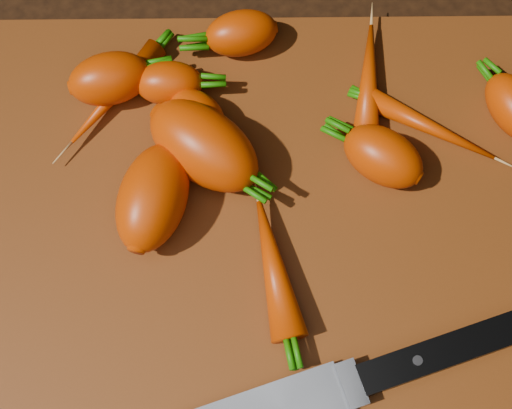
{
  "coord_description": "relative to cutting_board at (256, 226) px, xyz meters",
  "views": [
    {
      "loc": [
        -0.0,
        -0.19,
        0.57
      ],
      "look_at": [
        0.0,
        0.01,
        0.03
      ],
      "focal_mm": 50.0,
      "sensor_mm": 36.0,
      "label": 1
    }
  ],
  "objects": [
    {
      "name": "carrot_0",
      "position": [
        -0.12,
        0.12,
        0.03
      ],
      "size": [
        0.08,
        0.06,
        0.04
      ],
      "primitive_type": "ellipsoid",
      "rotation": [
        0.0,
        0.0,
        0.26
      ],
      "color": "#C53703",
      "rests_on": "cutting_board"
    },
    {
      "name": "carrot_1",
      "position": [
        -0.05,
        0.09,
        0.02
      ],
      "size": [
        0.06,
        0.06,
        0.04
      ],
      "primitive_type": "ellipsoid",
      "rotation": [
        0.0,
        0.0,
        2.45
      ],
      "color": "#C53703",
      "rests_on": "cutting_board"
    },
    {
      "name": "carrot_7",
      "position": [
        0.1,
        0.13,
        0.02
      ],
      "size": [
        0.04,
        0.12,
        0.02
      ],
      "primitive_type": "ellipsoid",
      "rotation": [
        0.0,
        0.0,
        1.46
      ],
      "color": "#C53703",
      "rests_on": "cutting_board"
    },
    {
      "name": "ground",
      "position": [
        0.0,
        0.0,
        -0.01
      ],
      "size": [
        2.0,
        2.0,
        0.01
      ],
      "primitive_type": "cube",
      "color": "black"
    },
    {
      "name": "carrot_10",
      "position": [
        0.1,
        0.05,
        0.03
      ],
      "size": [
        0.08,
        0.08,
        0.04
      ],
      "primitive_type": "ellipsoid",
      "rotation": [
        0.0,
        0.0,
        2.53
      ],
      "color": "#C53703",
      "rests_on": "cutting_board"
    },
    {
      "name": "carrot_9",
      "position": [
        0.01,
        -0.04,
        0.02
      ],
      "size": [
        0.05,
        0.12,
        0.03
      ],
      "primitive_type": "ellipsoid",
      "rotation": [
        0.0,
        0.0,
        1.77
      ],
      "color": "#C53703",
      "rests_on": "cutting_board"
    },
    {
      "name": "carrot_5",
      "position": [
        -0.07,
        0.12,
        0.02
      ],
      "size": [
        0.06,
        0.04,
        0.04
      ],
      "primitive_type": "ellipsoid",
      "rotation": [
        0.0,
        0.0,
        0.02
      ],
      "color": "#C53703",
      "rests_on": "cutting_board"
    },
    {
      "name": "carrot_11",
      "position": [
        -0.12,
        0.12,
        0.02
      ],
      "size": [
        0.08,
        0.1,
        0.02
      ],
      "primitive_type": "ellipsoid",
      "rotation": [
        0.0,
        0.0,
        4.08
      ],
      "color": "#C53703",
      "rests_on": "cutting_board"
    },
    {
      "name": "carrot_3",
      "position": [
        -0.08,
        0.01,
        0.03
      ],
      "size": [
        0.08,
        0.1,
        0.05
      ],
      "primitive_type": "ellipsoid",
      "rotation": [
        0.0,
        0.0,
        1.32
      ],
      "color": "#C53703",
      "rests_on": "cutting_board"
    },
    {
      "name": "carrot_8",
      "position": [
        0.15,
        0.08,
        0.02
      ],
      "size": [
        0.11,
        0.07,
        0.02
      ],
      "primitive_type": "ellipsoid",
      "rotation": [
        0.0,
        0.0,
        -0.51
      ],
      "color": "#C53703",
      "rests_on": "cutting_board"
    },
    {
      "name": "cutting_board",
      "position": [
        0.0,
        0.0,
        0.0
      ],
      "size": [
        0.5,
        0.4,
        0.01
      ],
      "primitive_type": "cube",
      "color": "#54260A",
      "rests_on": "ground"
    },
    {
      "name": "carrot_4",
      "position": [
        -0.01,
        0.17,
        0.03
      ],
      "size": [
        0.07,
        0.05,
        0.04
      ],
      "primitive_type": "ellipsoid",
      "rotation": [
        0.0,
        0.0,
        3.35
      ],
      "color": "#C53703",
      "rests_on": "cutting_board"
    },
    {
      "name": "carrot_2",
      "position": [
        -0.04,
        0.06,
        0.04
      ],
      "size": [
        0.12,
        0.11,
        0.06
      ],
      "primitive_type": "ellipsoid",
      "rotation": [
        0.0,
        0.0,
        -0.68
      ],
      "color": "#C53703",
      "rests_on": "cutting_board"
    }
  ]
}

